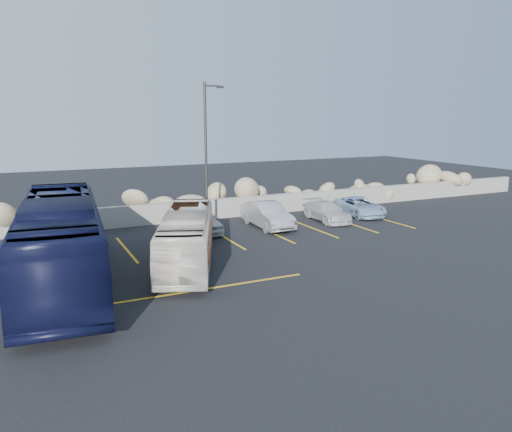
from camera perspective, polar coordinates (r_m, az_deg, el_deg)
name	(u,v)px	position (r m, az deg, el deg)	size (l,w,h in m)	color
ground	(232,287)	(18.76, -2.73, -8.09)	(90.00, 90.00, 0.00)	black
seawall	(152,214)	(29.67, -11.80, 0.21)	(60.00, 0.40, 1.20)	gray
riprap_pile	(147,199)	(30.69, -12.40, 1.89)	(54.00, 2.80, 2.60)	tan
parking_lines	(274,240)	(25.49, 2.02, -2.77)	(18.16, 9.36, 0.01)	gold
lamppost	(207,152)	(27.53, -5.64, 7.30)	(1.14, 0.18, 8.00)	#322F2C
vintage_bus	(187,238)	(21.38, -7.88, -2.48)	(1.95, 8.34, 2.32)	silver
tour_coach	(61,242)	(19.93, -21.41, -2.77)	(2.77, 11.85, 3.30)	black
car_a	(201,220)	(27.24, -6.33, -0.46)	(1.59, 3.96, 1.35)	silver
car_b	(267,215)	(28.20, 1.30, 0.11)	(1.52, 4.35, 1.43)	#9F9FA4
car_c	(327,212)	(30.27, 8.12, 0.50)	(1.59, 3.92, 1.14)	silver
car_d	(360,207)	(32.25, 11.79, 1.06)	(1.91, 4.15, 1.15)	#91B0CE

